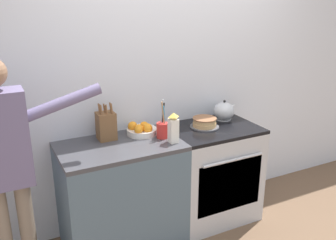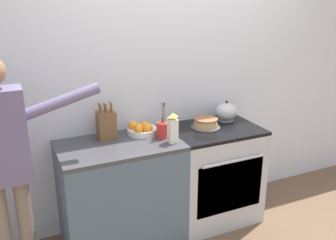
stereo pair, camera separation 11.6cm
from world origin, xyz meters
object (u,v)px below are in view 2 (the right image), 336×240
object	(u,v)px
layer_cake	(206,123)
tea_kettle	(226,112)
milk_carton	(173,128)
stove_range	(213,173)
person_baker	(5,155)
utensil_crock	(162,129)
fruit_bowl	(142,129)
knife_block	(106,125)

from	to	relation	value
layer_cake	tea_kettle	xyz separation A→B (m)	(0.28, 0.10, 0.04)
milk_carton	stove_range	bearing A→B (deg)	16.98
tea_kettle	person_baker	distance (m)	1.94
milk_carton	person_baker	world-z (taller)	person_baker
layer_cake	tea_kettle	bearing A→B (deg)	19.32
stove_range	layer_cake	bearing A→B (deg)	150.22
milk_carton	utensil_crock	bearing A→B (deg)	104.12
utensil_crock	fruit_bowl	bearing A→B (deg)	133.97
tea_kettle	layer_cake	bearing A→B (deg)	-160.68
stove_range	person_baker	world-z (taller)	person_baker
person_baker	utensil_crock	bearing A→B (deg)	16.16
tea_kettle	knife_block	distance (m)	1.14
utensil_crock	person_baker	distance (m)	1.20
tea_kettle	utensil_crock	bearing A→B (deg)	-167.92
person_baker	tea_kettle	bearing A→B (deg)	19.26
utensil_crock	milk_carton	world-z (taller)	utensil_crock
knife_block	fruit_bowl	world-z (taller)	knife_block
utensil_crock	milk_carton	xyz separation A→B (m)	(0.03, -0.13, 0.04)
tea_kettle	fruit_bowl	size ratio (longest dim) A/B	0.95
tea_kettle	knife_block	xyz separation A→B (m)	(-1.14, 0.02, 0.03)
milk_carton	person_baker	size ratio (longest dim) A/B	0.15
tea_kettle	milk_carton	size ratio (longest dim) A/B	0.97
knife_block	person_baker	world-z (taller)	person_baker
stove_range	layer_cake	distance (m)	0.50
stove_range	fruit_bowl	bearing A→B (deg)	169.51
tea_kettle	person_baker	world-z (taller)	person_baker
layer_cake	knife_block	xyz separation A→B (m)	(-0.87, 0.12, 0.08)
layer_cake	tea_kettle	size ratio (longest dim) A/B	1.08
stove_range	utensil_crock	xyz separation A→B (m)	(-0.51, -0.02, 0.53)
layer_cake	fruit_bowl	world-z (taller)	fruit_bowl
layer_cake	fruit_bowl	distance (m)	0.58
layer_cake	utensil_crock	distance (m)	0.45
knife_block	fruit_bowl	size ratio (longest dim) A/B	1.21
fruit_bowl	milk_carton	world-z (taller)	milk_carton
knife_block	utensil_crock	xyz separation A→B (m)	(0.42, -0.18, -0.04)
person_baker	fruit_bowl	bearing A→B (deg)	23.84
stove_range	person_baker	xyz separation A→B (m)	(-1.72, -0.10, 0.55)
stove_range	layer_cake	size ratio (longest dim) A/B	3.46
layer_cake	person_baker	xyz separation A→B (m)	(-1.65, -0.14, 0.06)
utensil_crock	fruit_bowl	distance (m)	0.19
stove_range	utensil_crock	bearing A→B (deg)	-178.07
knife_block	utensil_crock	size ratio (longest dim) A/B	0.95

